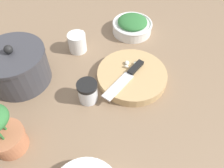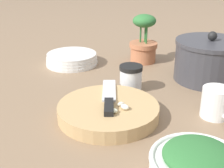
# 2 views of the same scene
# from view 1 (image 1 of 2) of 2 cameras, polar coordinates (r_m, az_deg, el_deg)

# --- Properties ---
(ground_plane) EXTENTS (5.00, 5.00, 0.00)m
(ground_plane) POSITION_cam_1_polar(r_m,az_deg,el_deg) (0.74, -0.15, -3.72)
(ground_plane) COLOR #7F664C
(cutting_board) EXTENTS (0.25, 0.25, 0.03)m
(cutting_board) POSITION_cam_1_polar(r_m,az_deg,el_deg) (0.78, 5.21, 2.13)
(cutting_board) COLOR tan
(cutting_board) RESTS_ON ground_plane
(chef_knife) EXTENTS (0.15, 0.18, 0.01)m
(chef_knife) POSITION_cam_1_polar(r_m,az_deg,el_deg) (0.75, 3.91, 1.92)
(chef_knife) COLOR black
(chef_knife) RESTS_ON cutting_board
(garlic_cloves) EXTENTS (0.04, 0.06, 0.01)m
(garlic_cloves) POSITION_cam_1_polar(r_m,az_deg,el_deg) (0.79, 4.63, 5.27)
(garlic_cloves) COLOR #E7EAC7
(garlic_cloves) RESTS_ON cutting_board
(herb_bowl) EXTENTS (0.17, 0.17, 0.07)m
(herb_bowl) POSITION_cam_1_polar(r_m,az_deg,el_deg) (0.98, 5.30, 15.00)
(herb_bowl) COLOR silver
(herb_bowl) RESTS_ON ground_plane
(spice_jar) EXTENTS (0.07, 0.07, 0.08)m
(spice_jar) POSITION_cam_1_polar(r_m,az_deg,el_deg) (0.71, -6.36, -2.00)
(spice_jar) COLOR silver
(spice_jar) RESTS_ON ground_plane
(coffee_mug) EXTENTS (0.09, 0.08, 0.07)m
(coffee_mug) POSITION_cam_1_polar(r_m,az_deg,el_deg) (0.89, -9.00, 10.75)
(coffee_mug) COLOR silver
(coffee_mug) RESTS_ON ground_plane
(stock_pot) EXTENTS (0.22, 0.22, 0.15)m
(stock_pot) POSITION_cam_1_polar(r_m,az_deg,el_deg) (0.81, -23.65, 4.20)
(stock_pot) COLOR #38383D
(stock_pot) RESTS_ON ground_plane
(potted_herb) EXTENTS (0.10, 0.10, 0.17)m
(potted_herb) POSITION_cam_1_polar(r_m,az_deg,el_deg) (0.65, -26.48, -11.56)
(potted_herb) COLOR #B26B47
(potted_herb) RESTS_ON ground_plane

